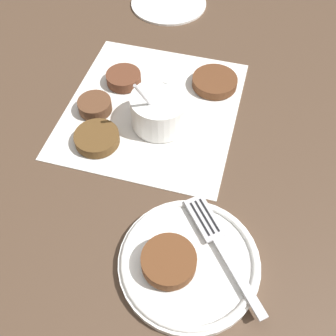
{
  "coord_description": "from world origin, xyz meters",
  "views": [
    {
      "loc": [
        -0.45,
        -0.17,
        0.48
      ],
      "look_at": [
        -0.12,
        -0.09,
        0.02
      ],
      "focal_mm": 42.0,
      "sensor_mm": 36.0,
      "label": 1
    }
  ],
  "objects": [
    {
      "name": "fritter_2",
      "position": [
        0.09,
        -0.12,
        0.01
      ],
      "size": [
        0.08,
        0.08,
        0.02
      ],
      "color": "#59331D",
      "rests_on": "napkin"
    },
    {
      "name": "ground_plane",
      "position": [
        0.0,
        0.0,
        0.0
      ],
      "size": [
        4.0,
        4.0,
        0.0
      ],
      "primitive_type": "plane",
      "color": "#4C3828"
    },
    {
      "name": "extra_saucer",
      "position": [
        0.33,
        0.02,
        0.0
      ],
      "size": [
        0.16,
        0.16,
        0.01
      ],
      "color": "white",
      "rests_on": "ground_plane"
    },
    {
      "name": "fritter_1",
      "position": [
        -0.09,
        0.04,
        0.01
      ],
      "size": [
        0.07,
        0.07,
        0.02
      ],
      "color": "brown",
      "rests_on": "napkin"
    },
    {
      "name": "serving_plate",
      "position": [
        -0.25,
        -0.15,
        0.01
      ],
      "size": [
        0.18,
        0.18,
        0.02
      ],
      "color": "white",
      "rests_on": "ground_plane"
    },
    {
      "name": "fritter_0",
      "position": [
        0.06,
        0.04,
        0.01
      ],
      "size": [
        0.06,
        0.06,
        0.02
      ],
      "color": "brown",
      "rests_on": "napkin"
    },
    {
      "name": "napkin",
      "position": [
        0.01,
        -0.03,
        0.0
      ],
      "size": [
        0.32,
        0.29,
        0.0
      ],
      "color": "silver",
      "rests_on": "ground_plane"
    },
    {
      "name": "sauce_bowl",
      "position": [
        -0.02,
        -0.05,
        0.03
      ],
      "size": [
        0.1,
        0.09,
        0.11
      ],
      "color": "white",
      "rests_on": "napkin"
    },
    {
      "name": "fritter_3",
      "position": [
        -0.02,
        0.06,
        0.01
      ],
      "size": [
        0.06,
        0.06,
        0.02
      ],
      "color": "brown",
      "rests_on": "napkin"
    },
    {
      "name": "fritter_on_plate",
      "position": [
        -0.27,
        -0.12,
        0.03
      ],
      "size": [
        0.07,
        0.07,
        0.02
      ],
      "color": "brown",
      "rests_on": "serving_plate"
    },
    {
      "name": "fork",
      "position": [
        -0.22,
        -0.18,
        0.02
      ],
      "size": [
        0.15,
        0.13,
        0.0
      ],
      "color": "silver",
      "rests_on": "serving_plate"
    }
  ]
}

